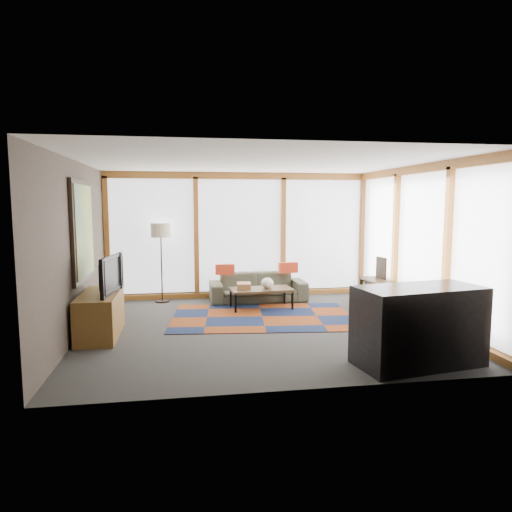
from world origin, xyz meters
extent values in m
plane|color=#2B2B29|center=(0.00, 0.00, 0.00)|extent=(5.50, 5.50, 0.00)
cube|color=#3F322C|center=(-2.75, 0.00, 1.30)|extent=(0.04, 5.00, 2.60)
cube|color=#3F322C|center=(0.00, -2.50, 1.30)|extent=(5.50, 0.04, 2.60)
cube|color=silver|center=(0.00, 0.00, 2.60)|extent=(5.50, 5.00, 0.04)
cube|color=white|center=(0.00, 2.47, 1.30)|extent=(5.30, 0.02, 2.35)
cube|color=white|center=(2.72, 0.00, 1.30)|extent=(0.02, 4.80, 2.35)
cube|color=black|center=(-2.71, 0.30, 1.55)|extent=(0.05, 1.35, 1.55)
cube|color=gold|center=(-2.69, 0.30, 1.55)|extent=(0.02, 1.20, 1.40)
cube|color=maroon|center=(0.14, 0.62, 0.01)|extent=(3.29, 2.31, 0.01)
imported|color=#363A29|center=(0.29, 1.95, 0.28)|extent=(1.93, 0.78, 0.56)
cube|color=#B9321A|center=(-0.38, 1.92, 0.67)|extent=(0.38, 0.14, 0.21)
cube|color=#B9321A|center=(0.92, 1.93, 0.67)|extent=(0.39, 0.14, 0.21)
cube|color=brown|center=(-0.08, 1.31, 0.44)|extent=(0.29, 0.34, 0.11)
ellipsoid|color=beige|center=(0.35, 1.24, 0.49)|extent=(0.26, 0.26, 0.20)
ellipsoid|color=black|center=(2.41, -0.16, 0.58)|extent=(0.22, 0.22, 0.10)
ellipsoid|color=black|center=(2.46, 0.21, 0.57)|extent=(0.16, 0.16, 0.08)
cube|color=black|center=(2.55, 1.13, 0.74)|extent=(0.08, 0.31, 0.41)
cube|color=brown|center=(-2.43, -0.10, 0.32)|extent=(0.54, 1.29, 0.65)
imported|color=black|center=(-2.33, -0.14, 0.93)|extent=(0.28, 0.99, 0.57)
cube|color=black|center=(1.63, -1.98, 0.48)|extent=(1.62, 0.94, 0.97)
camera|label=1|loc=(-1.21, -7.01, 1.98)|focal=32.00mm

